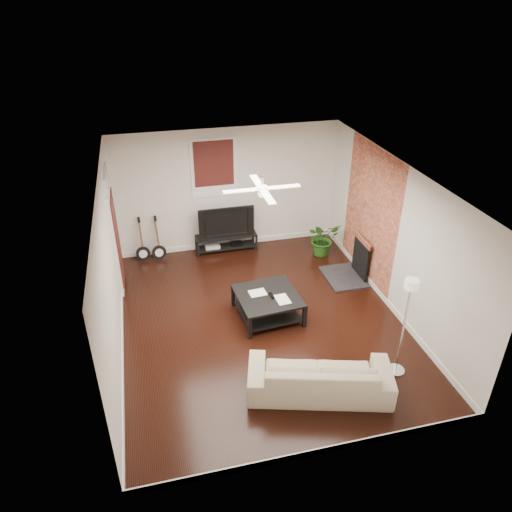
% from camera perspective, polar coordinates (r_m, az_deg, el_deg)
% --- Properties ---
extents(room, '(5.01, 6.01, 2.81)m').
position_cam_1_polar(room, '(8.20, 0.67, 0.16)').
color(room, black).
rests_on(room, ground).
extents(brick_accent, '(0.02, 2.20, 2.80)m').
position_cam_1_polar(brick_accent, '(9.85, 13.37, 4.68)').
color(brick_accent, '#9A4831').
rests_on(brick_accent, floor).
extents(fireplace, '(0.80, 1.10, 0.92)m').
position_cam_1_polar(fireplace, '(10.16, 11.30, -0.25)').
color(fireplace, black).
rests_on(fireplace, floor).
extents(window_back, '(1.00, 0.06, 1.30)m').
position_cam_1_polar(window_back, '(10.57, -5.01, 10.36)').
color(window_back, '#39140F').
rests_on(window_back, wall_back).
extents(door_left, '(0.08, 1.00, 2.50)m').
position_cam_1_polar(door_left, '(9.77, -16.37, 3.04)').
color(door_left, white).
rests_on(door_left, wall_left).
extents(tv_stand, '(1.40, 0.37, 0.39)m').
position_cam_1_polar(tv_stand, '(11.14, -3.54, 1.60)').
color(tv_stand, black).
rests_on(tv_stand, floor).
extents(tv, '(1.26, 0.16, 0.72)m').
position_cam_1_polar(tv, '(10.90, -3.65, 4.23)').
color(tv, black).
rests_on(tv, tv_stand).
extents(coffee_table, '(1.19, 1.19, 0.46)m').
position_cam_1_polar(coffee_table, '(8.96, 1.40, -5.85)').
color(coffee_table, black).
rests_on(coffee_table, floor).
extents(sofa, '(2.29, 1.40, 0.63)m').
position_cam_1_polar(sofa, '(7.50, 7.55, -13.80)').
color(sofa, '#C9AE97').
rests_on(sofa, floor).
extents(floor_lamp, '(0.36, 0.36, 1.75)m').
position_cam_1_polar(floor_lamp, '(7.72, 17.06, -8.13)').
color(floor_lamp, silver).
rests_on(floor_lamp, floor).
extents(potted_plant, '(0.82, 0.75, 0.78)m').
position_cam_1_polar(potted_plant, '(10.97, 7.90, 2.04)').
color(potted_plant, '#215317').
rests_on(potted_plant, floor).
extents(guitar_left, '(0.33, 0.24, 1.01)m').
position_cam_1_polar(guitar_left, '(10.84, -13.42, 1.79)').
color(guitar_left, black).
rests_on(guitar_left, floor).
extents(guitar_right, '(0.35, 0.27, 1.01)m').
position_cam_1_polar(guitar_right, '(10.81, -11.57, 1.94)').
color(guitar_right, black).
rests_on(guitar_right, floor).
extents(ceiling_fan, '(1.24, 1.24, 0.32)m').
position_cam_1_polar(ceiling_fan, '(7.67, 0.72, 7.97)').
color(ceiling_fan, white).
rests_on(ceiling_fan, ceiling).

